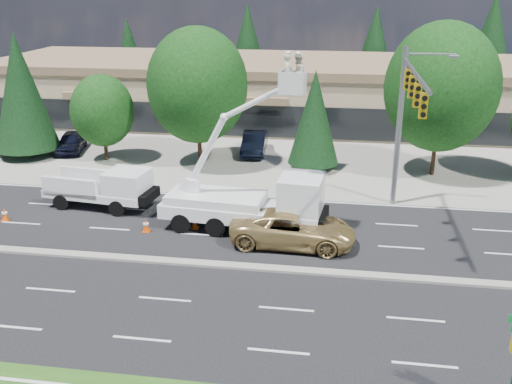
% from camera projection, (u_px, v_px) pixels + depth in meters
% --- Properties ---
extents(ground, '(140.00, 140.00, 0.00)m').
position_uv_depth(ground, '(185.00, 263.00, 26.30)').
color(ground, black).
rests_on(ground, ground).
extents(concrete_apron, '(140.00, 22.00, 0.01)m').
position_uv_depth(concrete_apron, '(253.00, 147.00, 44.84)').
color(concrete_apron, gray).
rests_on(concrete_apron, ground).
extents(road_median, '(120.00, 0.55, 0.12)m').
position_uv_depth(road_median, '(185.00, 262.00, 26.28)').
color(road_median, gray).
rests_on(road_median, ground).
extents(strip_mall, '(50.40, 15.40, 5.50)m').
position_uv_depth(strip_mall, '(269.00, 89.00, 53.11)').
color(strip_mall, tan).
rests_on(strip_mall, ground).
extents(tree_front_b, '(4.57, 4.57, 9.00)m').
position_uv_depth(tree_front_b, '(21.00, 91.00, 40.77)').
color(tree_front_b, '#332114').
rests_on(tree_front_b, ground).
extents(tree_front_c, '(4.47, 4.47, 6.20)m').
position_uv_depth(tree_front_c, '(102.00, 111.00, 40.35)').
color(tree_front_c, '#332114').
rests_on(tree_front_c, ground).
extents(tree_front_d, '(6.88, 6.88, 9.54)m').
position_uv_depth(tree_front_d, '(197.00, 86.00, 38.69)').
color(tree_front_d, '#332114').
rests_on(tree_front_d, ground).
extents(tree_front_e, '(3.46, 3.46, 6.82)m').
position_uv_depth(tree_front_e, '(314.00, 117.00, 38.23)').
color(tree_front_e, '#332114').
rests_on(tree_front_e, ground).
extents(tree_front_f, '(7.24, 7.24, 10.05)m').
position_uv_depth(tree_front_f, '(441.00, 87.00, 36.34)').
color(tree_front_f, '#332114').
rests_on(tree_front_f, ground).
extents(tree_back_a, '(4.21, 4.21, 8.30)m').
position_uv_depth(tree_back_a, '(129.00, 53.00, 66.22)').
color(tree_back_a, '#332114').
rests_on(tree_back_a, ground).
extents(tree_back_b, '(5.11, 5.11, 10.06)m').
position_uv_depth(tree_back_b, '(248.00, 46.00, 63.93)').
color(tree_back_b, '#332114').
rests_on(tree_back_b, ground).
extents(tree_back_c, '(5.06, 5.06, 9.97)m').
position_uv_depth(tree_back_c, '(375.00, 49.00, 61.98)').
color(tree_back_c, '#332114').
rests_on(tree_back_c, ground).
extents(tree_back_d, '(5.75, 5.75, 11.33)m').
position_uv_depth(tree_back_d, '(491.00, 43.00, 60.04)').
color(tree_back_d, '#332114').
rests_on(tree_back_d, ground).
extents(signal_mast, '(2.76, 10.16, 9.00)m').
position_uv_depth(signal_mast, '(406.00, 109.00, 29.32)').
color(signal_mast, gray).
rests_on(signal_mast, ground).
extents(utility_pickup, '(6.24, 2.93, 2.31)m').
position_uv_depth(utility_pickup, '(105.00, 191.00, 32.56)').
color(utility_pickup, white).
rests_on(utility_pickup, ground).
extents(bucket_truck, '(8.52, 3.34, 9.22)m').
position_uv_depth(bucket_truck, '(256.00, 195.00, 29.06)').
color(bucket_truck, white).
rests_on(bucket_truck, ground).
extents(traffic_cone_a, '(0.40, 0.40, 0.70)m').
position_uv_depth(traffic_cone_a, '(5.00, 214.00, 30.96)').
color(traffic_cone_a, '#DB4A06').
rests_on(traffic_cone_a, ground).
extents(traffic_cone_b, '(0.40, 0.40, 0.70)m').
position_uv_depth(traffic_cone_b, '(146.00, 225.00, 29.56)').
color(traffic_cone_b, '#DB4A06').
rests_on(traffic_cone_b, ground).
extents(traffic_cone_c, '(0.40, 0.40, 0.70)m').
position_uv_depth(traffic_cone_c, '(195.00, 223.00, 29.90)').
color(traffic_cone_c, '#DB4A06').
rests_on(traffic_cone_c, ground).
extents(minivan, '(6.21, 3.02, 1.70)m').
position_uv_depth(minivan, '(293.00, 228.00, 27.94)').
color(minivan, tan).
rests_on(minivan, ground).
extents(parked_car_west, '(2.68, 4.64, 1.49)m').
position_uv_depth(parked_car_west, '(71.00, 142.00, 43.39)').
color(parked_car_west, black).
rests_on(parked_car_west, ground).
extents(parked_car_east, '(2.00, 4.96, 1.60)m').
position_uv_depth(parked_car_east, '(254.00, 143.00, 42.87)').
color(parked_car_east, black).
rests_on(parked_car_east, ground).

